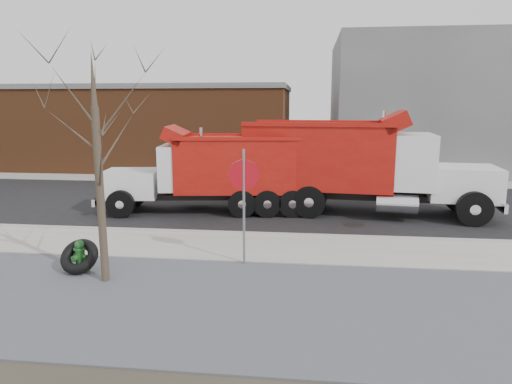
# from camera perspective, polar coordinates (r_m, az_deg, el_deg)

# --- Properties ---
(ground) EXTENTS (120.00, 120.00, 0.00)m
(ground) POSITION_cam_1_polar(r_m,az_deg,el_deg) (12.87, -0.06, -7.43)
(ground) COLOR #383328
(ground) RESTS_ON ground
(gravel_verge) EXTENTS (60.00, 5.00, 0.03)m
(gravel_verge) POSITION_cam_1_polar(r_m,az_deg,el_deg) (9.63, -2.54, -13.81)
(gravel_verge) COLOR slate
(gravel_verge) RESTS_ON ground
(sidewalk) EXTENTS (60.00, 2.50, 0.06)m
(sidewalk) POSITION_cam_1_polar(r_m,az_deg,el_deg) (13.09, 0.07, -6.96)
(sidewalk) COLOR #9E9B93
(sidewalk) RESTS_ON ground
(curb) EXTENTS (60.00, 0.15, 0.11)m
(curb) POSITION_cam_1_polar(r_m,az_deg,el_deg) (14.32, 0.66, -5.29)
(curb) COLOR #9E9B93
(curb) RESTS_ON ground
(road) EXTENTS (60.00, 9.40, 0.02)m
(road) POSITION_cam_1_polar(r_m,az_deg,el_deg) (18.93, 2.14, -1.47)
(road) COLOR black
(road) RESTS_ON ground
(far_sidewalk) EXTENTS (60.00, 2.00, 0.06)m
(far_sidewalk) POSITION_cam_1_polar(r_m,az_deg,el_deg) (24.51, 3.18, 1.38)
(far_sidewalk) COLOR #9E9B93
(far_sidewalk) RESTS_ON ground
(building_grey) EXTENTS (12.00, 10.00, 8.00)m
(building_grey) POSITION_cam_1_polar(r_m,az_deg,el_deg) (31.08, 21.04, 10.03)
(building_grey) COLOR gray
(building_grey) RESTS_ON ground
(building_brick) EXTENTS (20.20, 8.20, 5.30)m
(building_brick) POSITION_cam_1_polar(r_m,az_deg,el_deg) (31.33, -14.95, 7.91)
(building_brick) COLOR brown
(building_brick) RESTS_ON ground
(bare_tree) EXTENTS (3.20, 3.20, 5.20)m
(bare_tree) POSITION_cam_1_polar(r_m,az_deg,el_deg) (10.62, -19.30, 6.27)
(bare_tree) COLOR #382D23
(bare_tree) RESTS_ON ground
(fire_hydrant) EXTENTS (0.46, 0.45, 0.81)m
(fire_hydrant) POSITION_cam_1_polar(r_m,az_deg,el_deg) (12.03, -21.13, -7.62)
(fire_hydrant) COLOR #285F24
(fire_hydrant) RESTS_ON ground
(truck_tire) EXTENTS (0.95, 0.85, 0.85)m
(truck_tire) POSITION_cam_1_polar(r_m,az_deg,el_deg) (11.97, -21.20, -7.52)
(truck_tire) COLOR black
(truck_tire) RESTS_ON ground
(stop_sign) EXTENTS (0.80, 0.15, 2.97)m
(stop_sign) POSITION_cam_1_polar(r_m,az_deg,el_deg) (11.33, -1.54, 0.55)
(stop_sign) COLOR gray
(stop_sign) RESTS_ON ground
(dump_truck_red_a) EXTENTS (9.57, 3.42, 3.80)m
(dump_truck_red_a) POSITION_cam_1_polar(r_m,az_deg,el_deg) (17.37, 11.99, 3.63)
(dump_truck_red_a) COLOR black
(dump_truck_red_a) RESTS_ON ground
(dump_truck_red_b) EXTENTS (7.73, 3.07, 3.23)m
(dump_truck_red_b) POSITION_cam_1_polar(r_m,az_deg,el_deg) (17.32, -5.38, 2.86)
(dump_truck_red_b) COLOR black
(dump_truck_red_b) RESTS_ON ground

